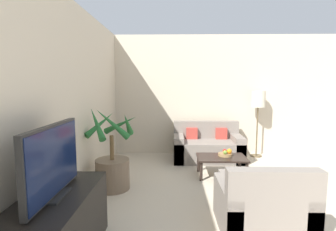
% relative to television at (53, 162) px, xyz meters
% --- Properties ---
extents(wall_back, '(8.76, 0.06, 2.70)m').
position_rel_television_xyz_m(wall_back, '(3.28, 3.89, 0.40)').
color(wall_back, beige).
rests_on(wall_back, ground_plane).
extents(wall_left, '(0.06, 7.50, 2.70)m').
position_rel_television_xyz_m(wall_left, '(-0.33, 0.92, 0.40)').
color(wall_left, beige).
rests_on(wall_left, ground_plane).
extents(television, '(0.18, 0.94, 0.62)m').
position_rel_television_xyz_m(television, '(0.00, 0.00, 0.00)').
color(television, black).
rests_on(television, tv_console).
extents(potted_palm, '(0.80, 0.78, 1.29)m').
position_rel_television_xyz_m(potted_palm, '(0.09, 1.73, -0.56)').
color(potted_palm, brown).
rests_on(potted_palm, ground_plane).
extents(sofa_loveseat, '(1.42, 0.81, 0.79)m').
position_rel_television_xyz_m(sofa_loveseat, '(1.74, 3.33, -0.68)').
color(sofa_loveseat, gray).
rests_on(sofa_loveseat, ground_plane).
extents(floor_lamp, '(0.30, 0.30, 1.46)m').
position_rel_television_xyz_m(floor_lamp, '(2.87, 3.62, 0.25)').
color(floor_lamp, brown).
rests_on(floor_lamp, ground_plane).
extents(coffee_table, '(0.85, 0.56, 0.35)m').
position_rel_television_xyz_m(coffee_table, '(1.86, 2.33, -0.65)').
color(coffee_table, black).
rests_on(coffee_table, ground_plane).
extents(fruit_bowl, '(0.25, 0.25, 0.05)m').
position_rel_television_xyz_m(fruit_bowl, '(1.94, 2.39, -0.58)').
color(fruit_bowl, '#997A4C').
rests_on(fruit_bowl, coffee_table).
extents(apple_red, '(0.07, 0.07, 0.07)m').
position_rel_television_xyz_m(apple_red, '(1.93, 2.43, -0.53)').
color(apple_red, red).
rests_on(apple_red, fruit_bowl).
extents(apple_green, '(0.07, 0.07, 0.07)m').
position_rel_television_xyz_m(apple_green, '(1.92, 2.33, -0.53)').
color(apple_green, olive).
rests_on(apple_green, fruit_bowl).
extents(orange_fruit, '(0.09, 0.09, 0.09)m').
position_rel_television_xyz_m(orange_fruit, '(2.00, 2.36, -0.52)').
color(orange_fruit, orange).
rests_on(orange_fruit, fruit_bowl).
extents(armchair, '(0.91, 0.83, 0.79)m').
position_rel_television_xyz_m(armchair, '(1.98, 0.60, -0.69)').
color(armchair, gray).
rests_on(armchair, ground_plane).
extents(ottoman, '(0.53, 0.50, 0.36)m').
position_rel_television_xyz_m(ottoman, '(1.95, 1.40, -0.77)').
color(ottoman, gray).
rests_on(ottoman, ground_plane).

